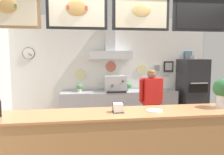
{
  "coord_description": "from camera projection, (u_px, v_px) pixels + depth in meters",
  "views": [
    {
      "loc": [
        -0.82,
        -3.05,
        1.79
      ],
      "look_at": [
        -0.25,
        0.85,
        1.38
      ],
      "focal_mm": 35.25,
      "sensor_mm": 36.0,
      "label": 1
    }
  ],
  "objects": [
    {
      "name": "condiment_plate",
      "position": [
        154.0,
        111.0,
        2.88
      ],
      "size": [
        0.22,
        0.22,
        0.01
      ],
      "color": "white",
      "rests_on": "service_counter"
    },
    {
      "name": "basil_vase",
      "position": [
        222.0,
        92.0,
        3.04
      ],
      "size": [
        0.26,
        0.26,
        0.4
      ],
      "color": "silver",
      "rests_on": "service_counter"
    },
    {
      "name": "napkin_holder",
      "position": [
        118.0,
        108.0,
        2.82
      ],
      "size": [
        0.15,
        0.14,
        0.13
      ],
      "color": "#262628",
      "rests_on": "service_counter"
    },
    {
      "name": "espresso_machine",
      "position": [
        115.0,
        84.0,
        5.48
      ],
      "size": [
        0.52,
        0.49,
        0.39
      ],
      "color": "silver",
      "rests_on": "back_prep_counter"
    },
    {
      "name": "back_prep_counter",
      "position": [
        119.0,
        108.0,
        5.59
      ],
      "size": [
        2.9,
        0.6,
        0.88
      ],
      "color": "#A3A5AD",
      "rests_on": "ground_plane"
    },
    {
      "name": "potted_sage",
      "position": [
        128.0,
        86.0,
        5.55
      ],
      "size": [
        0.18,
        0.18,
        0.22
      ],
      "color": "beige",
      "rests_on": "back_prep_counter"
    },
    {
      "name": "shop_worker",
      "position": [
        151.0,
        104.0,
        4.39
      ],
      "size": [
        0.52,
        0.29,
        1.5
      ],
      "rotation": [
        0.0,
        0.0,
        3.35
      ],
      "color": "#232328",
      "rests_on": "ground_plane"
    },
    {
      "name": "potted_oregano",
      "position": [
        80.0,
        87.0,
        5.4
      ],
      "size": [
        0.16,
        0.16,
        0.2
      ],
      "color": "beige",
      "rests_on": "back_prep_counter"
    },
    {
      "name": "back_wall_assembly",
      "position": [
        112.0,
        66.0,
        5.67
      ],
      "size": [
        5.19,
        2.98,
        2.79
      ],
      "color": "#9E9E99",
      "rests_on": "ground_plane"
    },
    {
      "name": "service_counter",
      "position": [
        143.0,
        150.0,
        2.93
      ],
      "size": [
        4.09,
        0.61,
        1.06
      ],
      "color": "#B77F4C",
      "rests_on": "ground_plane"
    },
    {
      "name": "pizza_oven",
      "position": [
        192.0,
        91.0,
        5.7
      ],
      "size": [
        0.63,
        0.66,
        1.78
      ],
      "color": "#232326",
      "rests_on": "ground_plane"
    }
  ]
}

